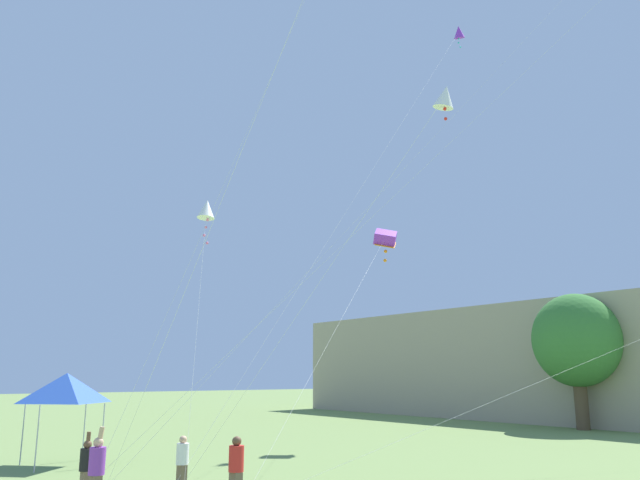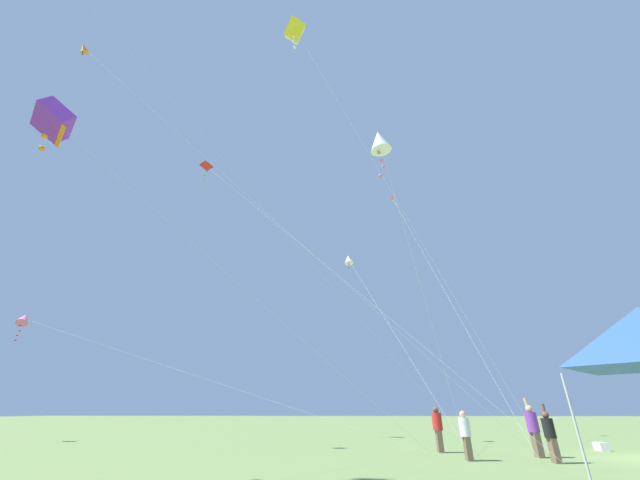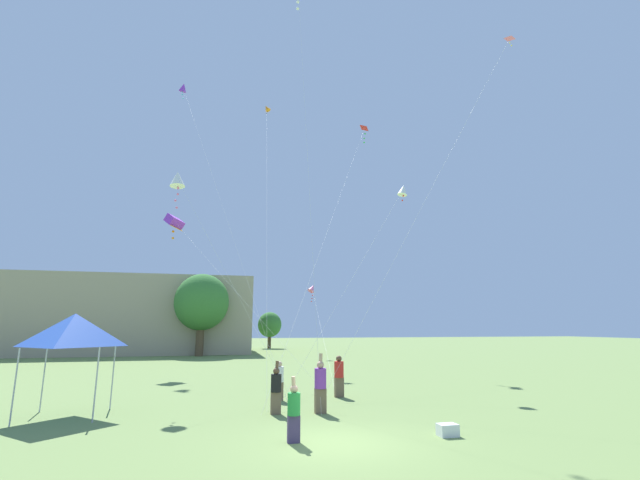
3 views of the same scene
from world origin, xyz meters
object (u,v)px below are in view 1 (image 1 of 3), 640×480
Objects in this scene: kite_white_diamond_1 at (207,210)px; kite_white_diamond_7 at (444,98)px; person_white_shirt at (182,461)px; kite_purple_diamond_2 at (459,33)px; person_red_shirt at (236,467)px; person_purple_shirt at (97,469)px; person_black_shirt at (86,466)px; kite_purple_box_6 at (385,238)px; festival_tent at (66,388)px.

kite_white_diamond_7 is (12.93, 0.96, 0.67)m from kite_white_diamond_1.
kite_purple_diamond_2 is at bearing 165.71° from person_white_shirt.
person_red_shirt reaches higher than person_white_shirt.
person_purple_shirt is 1.64m from person_black_shirt.
kite_purple_box_6 is (0.95, -8.37, -16.19)m from kite_purple_diamond_2.
kite_purple_diamond_2 is (-6.75, 25.81, 26.30)m from person_black_shirt.
person_red_shirt is at bearing 65.50° from person_white_shirt.
festival_tent is 1.98× the size of person_red_shirt.
kite_purple_diamond_2 is at bearing 88.79° from festival_tent.
kite_purple_box_6 is at bearing 96.16° from kite_white_diamond_1.
kite_purple_box_6 is (-1.26, 11.69, 0.46)m from kite_white_diamond_1.
kite_purple_diamond_2 reaches higher than kite_white_diamond_1.
festival_tent is at bearing -121.02° from kite_white_diamond_1.
person_red_shirt is at bearing 10.50° from festival_tent.
person_white_shirt is 0.06× the size of kite_purple_diamond_2.
person_red_shirt is at bearing -0.30° from person_purple_shirt.
person_black_shirt is 14.89m from kite_white_diamond_7.
person_white_shirt is at bearing 11.64° from festival_tent.
kite_purple_diamond_2 is (-2.21, 20.07, 16.65)m from kite_white_diamond_1.
person_purple_shirt is at bearing -67.19° from kite_purple_box_6.
kite_white_diamond_1 reaches higher than person_black_shirt.
kite_white_diamond_7 is (5.11, 3.55, 10.25)m from person_red_shirt.
kite_purple_box_6 is at bearing 84.83° from festival_tent.
person_white_shirt is 35.70m from kite_purple_diamond_2.
person_red_shirt is 2.81m from person_white_shirt.
person_white_shirt is at bearing -153.70° from kite_white_diamond_7.
kite_purple_box_6 reaches higher than person_red_shirt.
person_white_shirt is at bearing -72.52° from kite_purple_diamond_2.
person_red_shirt is 0.12× the size of kite_purple_box_6.
person_purple_shirt is 0.15× the size of kite_purple_box_6.
person_purple_shirt is at bearing -160.89° from person_red_shirt.
person_red_shirt is at bearing -145.24° from kite_white_diamond_7.
festival_tent is 10.91m from person_red_shirt.
kite_white_diamond_7 is at bearing -18.44° from person_purple_shirt.
person_purple_shirt is (8.89, -1.41, -1.96)m from festival_tent.
person_white_shirt is 0.11× the size of kite_purple_box_6.
person_black_shirt is 12.11m from kite_white_diamond_1.
person_purple_shirt is at bearing -9.00° from festival_tent.
kite_purple_diamond_2 is (-8.37, 26.01, 26.18)m from person_purple_shirt.
person_red_shirt is at bearing -25.17° from person_black_shirt.
kite_white_diamond_1 is at bearing -83.84° from kite_purple_box_6.
person_white_shirt is 0.14× the size of kite_white_diamond_7.
kite_white_diamond_1 reaches higher than person_red_shirt.
person_white_shirt is 11.29m from kite_white_diamond_1.
kite_purple_diamond_2 reaches higher than person_black_shirt.
kite_white_diamond_1 is at bearing -83.71° from kite_purple_diamond_2.
person_black_shirt is 0.13× the size of kite_purple_box_6.
kite_white_diamond_1 is (-7.82, 2.59, 9.58)m from person_red_shirt.
person_red_shirt is 1.10× the size of person_white_shirt.
kite_purple_diamond_2 is 18.26m from kite_purple_box_6.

